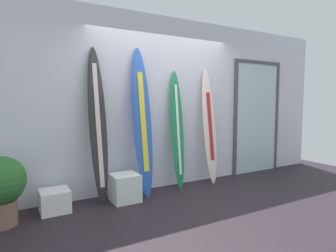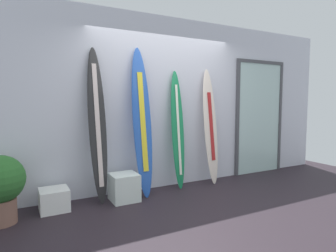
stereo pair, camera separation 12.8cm
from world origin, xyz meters
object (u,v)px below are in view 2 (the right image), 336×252
object	(u,v)px
surfboard_cobalt	(142,122)
display_block_center	(54,200)
surfboard_charcoal	(97,126)
surfboard_emerald	(178,131)
potted_plant	(0,185)
glass_door	(259,115)
surfboard_ivory	(210,127)
display_block_left	(124,187)

from	to	relation	value
surfboard_cobalt	display_block_center	xyz separation A→B (m)	(-1.27, -0.05, -0.97)
surfboard_charcoal	surfboard_emerald	bearing A→B (deg)	1.85
surfboard_charcoal	display_block_center	distance (m)	1.12
surfboard_charcoal	surfboard_emerald	distance (m)	1.33
surfboard_cobalt	potted_plant	distance (m)	1.98
glass_door	surfboard_ivory	bearing A→B (deg)	-172.97
display_block_left	display_block_center	distance (m)	0.94
display_block_center	glass_door	world-z (taller)	glass_door
surfboard_ivory	glass_door	xyz separation A→B (m)	(1.31, 0.16, 0.17)
surfboard_ivory	display_block_left	xyz separation A→B (m)	(-1.63, -0.17, -0.79)
surfboard_charcoal	glass_door	world-z (taller)	glass_door
surfboard_ivory	potted_plant	bearing A→B (deg)	-175.35
surfboard_emerald	glass_door	xyz separation A→B (m)	(1.95, 0.15, 0.20)
surfboard_charcoal	potted_plant	world-z (taller)	surfboard_charcoal
surfboard_charcoal	surfboard_ivory	size ratio (longest dim) A/B	1.10
surfboard_cobalt	potted_plant	size ratio (longest dim) A/B	2.79
surfboard_emerald	display_block_left	size ratio (longest dim) A/B	4.97
surfboard_charcoal	display_block_center	size ratio (longest dim) A/B	5.97
surfboard_emerald	surfboard_ivory	bearing A→B (deg)	-1.22
surfboard_cobalt	surfboard_ivory	distance (m)	1.31
surfboard_emerald	potted_plant	bearing A→B (deg)	-173.86
surfboard_ivory	surfboard_cobalt	bearing A→B (deg)	-177.67
display_block_left	potted_plant	distance (m)	1.55
surfboard_ivory	display_block_center	xyz separation A→B (m)	(-2.57, -0.10, -0.84)
surfboard_emerald	display_block_center	distance (m)	2.09
surfboard_cobalt	surfboard_emerald	bearing A→B (deg)	5.82
surfboard_cobalt	surfboard_emerald	size ratio (longest dim) A/B	1.16
display_block_center	glass_door	xyz separation A→B (m)	(3.88, 0.26, 1.00)
display_block_center	glass_door	size ratio (longest dim) A/B	0.17
display_block_center	surfboard_ivory	bearing A→B (deg)	2.31
glass_door	potted_plant	world-z (taller)	glass_door
surfboard_ivory	surfboard_emerald	bearing A→B (deg)	178.78
glass_door	display_block_left	bearing A→B (deg)	-173.60
surfboard_emerald	potted_plant	world-z (taller)	surfboard_emerald
surfboard_charcoal	surfboard_emerald	size ratio (longest dim) A/B	1.14
surfboard_cobalt	display_block_left	size ratio (longest dim) A/B	5.79
display_block_left	display_block_center	world-z (taller)	display_block_left
surfboard_cobalt	surfboard_ivory	size ratio (longest dim) A/B	1.13
display_block_left	potted_plant	bearing A→B (deg)	-176.69
surfboard_cobalt	glass_door	size ratio (longest dim) A/B	1.01
display_block_left	display_block_center	xyz separation A→B (m)	(-0.94, 0.06, -0.05)
surfboard_cobalt	potted_plant	bearing A→B (deg)	-173.74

